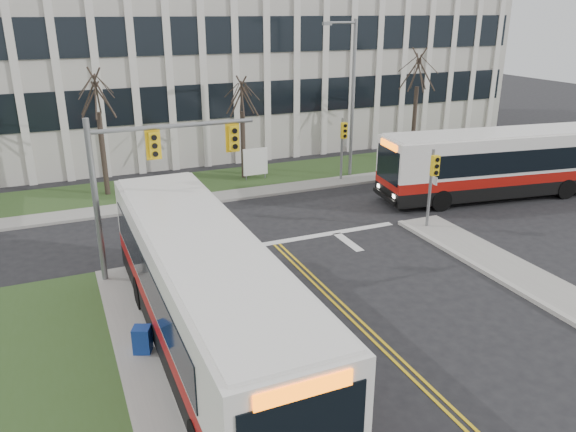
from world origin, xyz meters
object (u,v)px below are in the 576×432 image
Objects in this scene: newspaper_box_blue at (142,342)px; streetlight at (350,91)px; directory_sign at (255,162)px; bus_cross at (500,165)px; bus_main at (204,297)px.

streetlight is at bearing 67.69° from newspaper_box_blue.
directory_sign is 0.15× the size of bus_cross.
directory_sign is 18.29m from newspaper_box_blue.
bus_main is (-7.50, -16.22, 0.65)m from directory_sign.
directory_sign is at bearing 82.88° from newspaper_box_blue.
streetlight reaches higher than bus_main.
bus_cross is 21.95m from newspaper_box_blue.
directory_sign is at bearing 64.84° from bus_main.
newspaper_box_blue is at bearing -120.58° from directory_sign.
streetlight is at bearing 48.53° from bus_main.
streetlight reaches higher than newspaper_box_blue.
newspaper_box_blue is (-9.30, -15.74, -0.70)m from directory_sign.
bus_main is (-13.03, -14.92, -3.38)m from streetlight.
bus_main is at bearing -58.26° from bus_cross.
directory_sign is (-5.53, 1.30, -4.02)m from streetlight.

